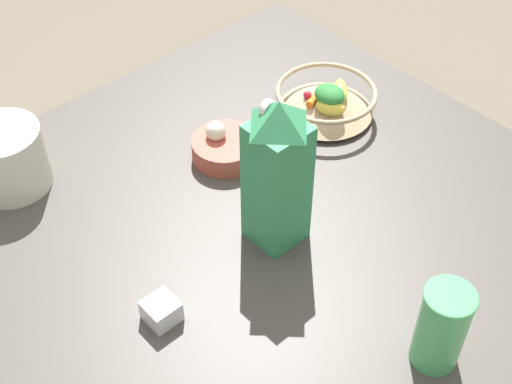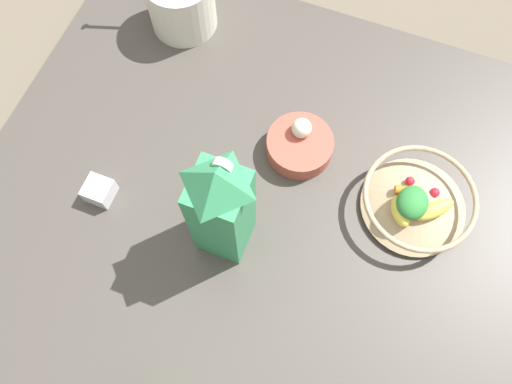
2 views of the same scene
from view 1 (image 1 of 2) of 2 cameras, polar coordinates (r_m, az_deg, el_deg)
name	(u,v)px [view 1 (image 1 of 2)]	position (r m, az deg, el deg)	size (l,w,h in m)	color
ground_plane	(267,232)	(1.28, 0.89, -3.24)	(6.00, 6.00, 0.00)	#665B4C
countertop	(267,224)	(1.26, 0.90, -2.57)	(1.04, 1.04, 0.04)	#47423D
fruit_bowl	(326,100)	(1.44, 5.64, 7.35)	(0.20, 0.20, 0.08)	tan
milk_carton	(277,174)	(1.11, 1.70, 1.49)	(0.08, 0.08, 0.28)	#338C59
yogurt_tub	(6,155)	(1.33, -19.39, 2.78)	(0.17, 0.14, 0.24)	silver
drinking_cup	(442,326)	(1.04, 14.64, -10.34)	(0.07, 0.07, 0.15)	#4CB266
spice_jar	(161,312)	(1.10, -7.58, -9.47)	(0.05, 0.05, 0.04)	silver
garlic_bowl	(224,147)	(1.34, -2.54, 3.60)	(0.13, 0.13, 0.07)	#B24C3D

